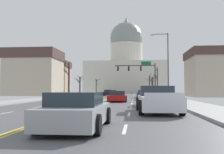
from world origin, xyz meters
The scene contains 25 objects.
ground centered at (0.00, 0.00, 0.02)m, with size 20.00×180.00×0.20m.
signal_gantry centered at (4.75, 17.89, 4.90)m, with size 7.91×0.41×6.61m.
street_lamp_right centered at (7.91, 2.38, 5.30)m, with size 2.39×0.24×8.79m.
capitol_building centered at (0.00, 76.02, 10.30)m, with size 32.09×23.80×31.83m.
sedan_near_00 centered at (5.35, 13.35, 0.56)m, with size 2.20×4.56×1.21m.
sedan_near_01 centered at (5.03, 7.57, 0.58)m, with size 2.04×4.34×1.24m.
sedan_near_02 centered at (5.28, 1.24, 0.60)m, with size 2.03×4.43×1.28m.
sedan_near_03 centered at (1.88, -4.58, 0.55)m, with size 2.15×4.52×1.17m.
sedan_near_04 centered at (5.13, -11.80, 0.56)m, with size 2.17×4.56×1.19m.
pickup_truck_near_05 centered at (5.14, -17.53, 0.71)m, with size 2.51×5.67×1.55m.
sedan_near_06 centered at (1.83, -24.18, 0.59)m, with size 2.06×4.44×1.25m.
sedan_oncoming_00 centered at (-1.95, 22.10, 0.58)m, with size 2.05×4.53×1.26m.
sedan_oncoming_01 centered at (-1.78, 31.84, 0.55)m, with size 2.17×4.56×1.15m.
flank_building_00 centered at (-18.72, 33.39, 4.32)m, with size 10.76×6.38×8.55m.
flank_building_01 centered at (-17.73, 21.12, 4.92)m, with size 10.85×9.20×9.70m.
flank_building_02 centered at (18.66, 15.83, 4.30)m, with size 10.47×10.37×8.50m.
bare_tree_00 centered at (8.53, 24.49, 3.39)m, with size 1.11×2.43×6.24m.
bare_tree_01 centered at (-8.78, 25.48, 2.42)m, with size 2.14×1.94×4.38m.
bare_tree_02 centered at (7.96, 44.99, 2.99)m, with size 2.70×1.65×6.04m.
bare_tree_03 centered at (-7.81, 44.32, 2.48)m, with size 1.87×2.12×4.54m.
bare_tree_04 centered at (8.22, 34.28, 2.52)m, with size 1.94×1.52×4.74m.
bare_tree_05 centered at (-8.11, 13.00, 3.30)m, with size 1.24×1.22×6.06m.
bare_tree_06 centered at (8.93, 49.78, 2.68)m, with size 2.72×2.01×4.89m.
pedestrian_00 centered at (8.45, 5.26, 1.09)m, with size 0.35×0.34×1.70m.
bicycle_parked centered at (8.02, -4.97, 0.49)m, with size 0.12×1.77×0.85m.
Camera 1 is at (3.87, -33.12, 1.35)m, focal length 42.10 mm.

